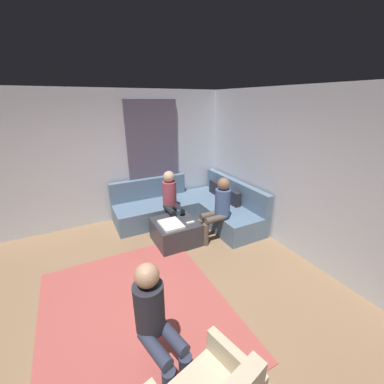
{
  "coord_description": "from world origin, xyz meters",
  "views": [
    {
      "loc": [
        2.15,
        -0.32,
        2.49
      ],
      "look_at": [
        -1.63,
        1.63,
        0.85
      ],
      "focal_mm": 22.51,
      "sensor_mm": 36.0,
      "label": 1
    }
  ],
  "objects_px": {
    "ottoman": "(175,232)",
    "person_on_armchair": "(156,319)",
    "coffee_mug": "(179,212)",
    "person_on_couch_side": "(171,199)",
    "game_remote": "(190,222)",
    "sectional_couch": "(193,208)",
    "person_on_couch_back": "(218,207)"
  },
  "relations": [
    {
      "from": "person_on_armchair",
      "to": "ottoman",
      "type": "bearing_deg",
      "value": -131.86
    },
    {
      "from": "ottoman",
      "to": "coffee_mug",
      "type": "bearing_deg",
      "value": 140.71
    },
    {
      "from": "ottoman",
      "to": "person_on_couch_side",
      "type": "bearing_deg",
      "value": 163.63
    },
    {
      "from": "person_on_couch_back",
      "to": "ottoman",
      "type": "bearing_deg",
      "value": 71.06
    },
    {
      "from": "sectional_couch",
      "to": "coffee_mug",
      "type": "height_order",
      "value": "sectional_couch"
    },
    {
      "from": "coffee_mug",
      "to": "person_on_armchair",
      "type": "bearing_deg",
      "value": -29.05
    },
    {
      "from": "game_remote",
      "to": "person_on_armchair",
      "type": "bearing_deg",
      "value": -34.92
    },
    {
      "from": "sectional_couch",
      "to": "person_on_couch_back",
      "type": "distance_m",
      "value": 0.98
    },
    {
      "from": "coffee_mug",
      "to": "ottoman",
      "type": "bearing_deg",
      "value": -39.29
    },
    {
      "from": "person_on_armchair",
      "to": "game_remote",
      "type": "bearing_deg",
      "value": -139.01
    },
    {
      "from": "game_remote",
      "to": "sectional_couch",
      "type": "bearing_deg",
      "value": 150.0
    },
    {
      "from": "ottoman",
      "to": "person_on_armchair",
      "type": "distance_m",
      "value": 2.32
    },
    {
      "from": "person_on_couch_back",
      "to": "person_on_armchair",
      "type": "height_order",
      "value": "person_on_couch_back"
    },
    {
      "from": "person_on_armchair",
      "to": "coffee_mug",
      "type": "bearing_deg",
      "value": -133.14
    },
    {
      "from": "sectional_couch",
      "to": "ottoman",
      "type": "distance_m",
      "value": 0.95
    },
    {
      "from": "sectional_couch",
      "to": "person_on_couch_side",
      "type": "height_order",
      "value": "person_on_couch_side"
    },
    {
      "from": "ottoman",
      "to": "person_on_armchair",
      "type": "xyz_separation_m",
      "value": [
        2.01,
        -1.06,
        0.43
      ]
    },
    {
      "from": "sectional_couch",
      "to": "person_on_couch_back",
      "type": "relative_size",
      "value": 2.12
    },
    {
      "from": "person_on_armchair",
      "to": "sectional_couch",
      "type": "bearing_deg",
      "value": -137.55
    },
    {
      "from": "coffee_mug",
      "to": "game_remote",
      "type": "distance_m",
      "value": 0.4
    },
    {
      "from": "coffee_mug",
      "to": "person_on_couch_side",
      "type": "distance_m",
      "value": 0.34
    },
    {
      "from": "ottoman",
      "to": "game_remote",
      "type": "distance_m",
      "value": 0.36
    },
    {
      "from": "game_remote",
      "to": "person_on_couch_back",
      "type": "height_order",
      "value": "person_on_couch_back"
    },
    {
      "from": "person_on_couch_back",
      "to": "person_on_couch_side",
      "type": "xyz_separation_m",
      "value": [
        -0.75,
        -0.6,
        0.0
      ]
    },
    {
      "from": "game_remote",
      "to": "ottoman",
      "type": "bearing_deg",
      "value": -129.29
    },
    {
      "from": "coffee_mug",
      "to": "game_remote",
      "type": "relative_size",
      "value": 0.63
    },
    {
      "from": "sectional_couch",
      "to": "coffee_mug",
      "type": "distance_m",
      "value": 0.69
    },
    {
      "from": "sectional_couch",
      "to": "person_on_couch_back",
      "type": "xyz_separation_m",
      "value": [
        0.9,
        0.06,
        0.38
      ]
    },
    {
      "from": "coffee_mug",
      "to": "game_remote",
      "type": "height_order",
      "value": "coffee_mug"
    },
    {
      "from": "coffee_mug",
      "to": "person_on_couch_side",
      "type": "xyz_separation_m",
      "value": [
        -0.27,
        -0.03,
        0.19
      ]
    },
    {
      "from": "coffee_mug",
      "to": "person_on_couch_side",
      "type": "relative_size",
      "value": 0.08
    },
    {
      "from": "ottoman",
      "to": "sectional_couch",
      "type": "bearing_deg",
      "value": 132.74
    }
  ]
}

